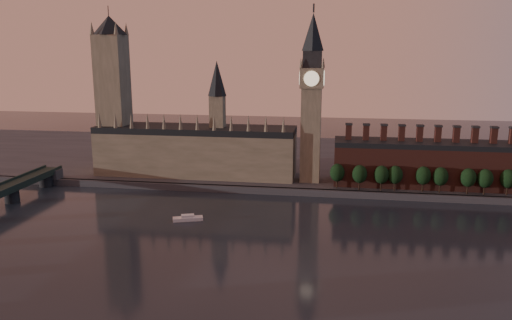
{
  "coord_description": "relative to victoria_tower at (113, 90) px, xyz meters",
  "views": [
    {
      "loc": [
        23.62,
        -195.57,
        84.03
      ],
      "look_at": [
        -15.61,
        55.0,
        28.37
      ],
      "focal_mm": 35.0,
      "sensor_mm": 36.0,
      "label": 1
    }
  ],
  "objects": [
    {
      "name": "ground",
      "position": [
        120.0,
        -115.0,
        -59.09
      ],
      "size": [
        900.0,
        900.0,
        0.0
      ],
      "primitive_type": "plane",
      "color": "black",
      "rests_on": "ground"
    },
    {
      "name": "north_bank",
      "position": [
        120.0,
        63.04,
        -57.09
      ],
      "size": [
        900.0,
        182.0,
        4.0
      ],
      "color": "#45454A",
      "rests_on": "ground"
    },
    {
      "name": "palace_of_westminster",
      "position": [
        55.59,
        -0.09,
        -37.46
      ],
      "size": [
        130.0,
        30.3,
        74.0
      ],
      "color": "gray",
      "rests_on": "north_bank"
    },
    {
      "name": "victoria_tower",
      "position": [
        0.0,
        0.0,
        0.0
      ],
      "size": [
        24.0,
        24.0,
        108.0
      ],
      "color": "gray",
      "rests_on": "north_bank"
    },
    {
      "name": "big_ben",
      "position": [
        130.0,
        -5.0,
        -2.26
      ],
      "size": [
        15.0,
        15.0,
        107.0
      ],
      "color": "gray",
      "rests_on": "north_bank"
    },
    {
      "name": "chimney_block",
      "position": [
        200.0,
        -5.0,
        -41.27
      ],
      "size": [
        110.0,
        25.0,
        37.0
      ],
      "color": "#572921",
      "rests_on": "north_bank"
    },
    {
      "name": "embankment_tree_0",
      "position": [
        146.87,
        -19.96,
        -45.62
      ],
      "size": [
        8.6,
        8.6,
        14.88
      ],
      "color": "black",
      "rests_on": "north_bank"
    },
    {
      "name": "embankment_tree_1",
      "position": [
        159.85,
        -21.46,
        -45.62
      ],
      "size": [
        8.6,
        8.6,
        14.88
      ],
      "color": "black",
      "rests_on": "north_bank"
    },
    {
      "name": "embankment_tree_2",
      "position": [
        172.31,
        -21.04,
        -45.62
      ],
      "size": [
        8.6,
        8.6,
        14.88
      ],
      "color": "black",
      "rests_on": "north_bank"
    },
    {
      "name": "embankment_tree_3",
      "position": [
        180.18,
        -20.13,
        -45.62
      ],
      "size": [
        8.6,
        8.6,
        14.88
      ],
      "color": "black",
      "rests_on": "north_bank"
    },
    {
      "name": "embankment_tree_4",
      "position": [
        196.07,
        -19.53,
        -45.62
      ],
      "size": [
        8.6,
        8.6,
        14.88
      ],
      "color": "black",
      "rests_on": "north_bank"
    },
    {
      "name": "embankment_tree_5",
      "position": [
        205.49,
        -20.14,
        -45.62
      ],
      "size": [
        8.6,
        8.6,
        14.88
      ],
      "color": "black",
      "rests_on": "north_bank"
    },
    {
      "name": "embankment_tree_6",
      "position": [
        220.53,
        -20.59,
        -45.62
      ],
      "size": [
        8.6,
        8.6,
        14.88
      ],
      "color": "black",
      "rests_on": "north_bank"
    },
    {
      "name": "embankment_tree_7",
      "position": [
        229.52,
        -21.07,
        -45.62
      ],
      "size": [
        8.6,
        8.6,
        14.88
      ],
      "color": "black",
      "rests_on": "north_bank"
    },
    {
      "name": "embankment_tree_8",
      "position": [
        242.14,
        -19.64,
        -45.62
      ],
      "size": [
        8.6,
        8.6,
        14.88
      ],
      "color": "black",
      "rests_on": "north_bank"
    },
    {
      "name": "river_boat",
      "position": [
        72.35,
        -78.75,
        -57.93
      ],
      "size": [
        15.64,
        8.96,
        3.01
      ],
      "rotation": [
        0.0,
        0.0,
        0.33
      ],
      "color": "white",
      "rests_on": "ground"
    }
  ]
}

